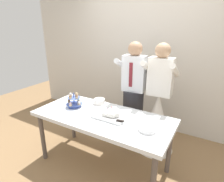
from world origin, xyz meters
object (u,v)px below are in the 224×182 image
at_px(round_cake, 99,102).
at_px(person_groom, 133,101).
at_px(main_cake_tray, 111,114).
at_px(plate_stack, 148,129).
at_px(cupcake_stand, 74,101).
at_px(person_bride, 157,116).
at_px(dessert_table, 102,121).

bearing_deg(round_cake, person_groom, 51.73).
height_order(main_cake_tray, person_groom, person_groom).
bearing_deg(plate_stack, cupcake_stand, 176.03).
distance_m(main_cake_tray, person_bride, 0.84).
distance_m(main_cake_tray, plate_stack, 0.52).
bearing_deg(main_cake_tray, dessert_table, -167.59).
bearing_deg(plate_stack, main_cake_tray, 171.51).
distance_m(dessert_table, cupcake_stand, 0.52).
bearing_deg(person_groom, main_cake_tray, -89.52).
bearing_deg(person_groom, plate_stack, -55.92).
bearing_deg(person_groom, round_cake, -128.27).
height_order(dessert_table, main_cake_tray, main_cake_tray).
xyz_separation_m(person_groom, person_bride, (0.40, 0.02, -0.16)).
relative_size(cupcake_stand, main_cake_tray, 0.53).
distance_m(cupcake_stand, plate_stack, 1.13).
bearing_deg(dessert_table, cupcake_stand, 176.84).
distance_m(dessert_table, main_cake_tray, 0.17).
xyz_separation_m(cupcake_stand, plate_stack, (1.12, -0.08, -0.06)).
xyz_separation_m(dessert_table, main_cake_tray, (0.12, 0.03, 0.12)).
relative_size(dessert_table, plate_stack, 8.75).
bearing_deg(round_cake, cupcake_stand, -135.49).
relative_size(main_cake_tray, person_bride, 0.26).
bearing_deg(dessert_table, main_cake_tray, 12.41).
distance_m(dessert_table, round_cake, 0.38).
height_order(plate_stack, round_cake, round_cake).
relative_size(dessert_table, round_cake, 7.50).
bearing_deg(cupcake_stand, dessert_table, -3.16).
height_order(person_groom, person_bride, same).
bearing_deg(round_cake, main_cake_tray, -35.80).
relative_size(dessert_table, person_groom, 1.08).
bearing_deg(person_groom, dessert_table, -98.90).
distance_m(dessert_table, person_bride, 0.90).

